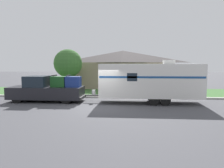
{
  "coord_description": "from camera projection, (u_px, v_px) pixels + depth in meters",
  "views": [
    {
      "loc": [
        2.04,
        -14.72,
        2.95
      ],
      "look_at": [
        0.69,
        1.59,
        1.4
      ],
      "focal_mm": 35.0,
      "sensor_mm": 36.0,
      "label": 1
    }
  ],
  "objects": [
    {
      "name": "ground_plane",
      "position": [
        100.0,
        106.0,
        15.05
      ],
      "size": [
        120.0,
        120.0,
        0.0
      ],
      "primitive_type": "plane",
      "color": "#47474C"
    },
    {
      "name": "curb_strip",
      "position": [
        106.0,
        97.0,
        18.76
      ],
      "size": [
        80.0,
        0.3,
        0.14
      ],
      "color": "beige",
      "rests_on": "ground_plane"
    },
    {
      "name": "lawn_strip",
      "position": [
        110.0,
        92.0,
        22.39
      ],
      "size": [
        80.0,
        7.0,
        0.03
      ],
      "color": "#3D6B33",
      "rests_on": "ground_plane"
    },
    {
      "name": "house_across_street",
      "position": [
        123.0,
        68.0,
        27.91
      ],
      "size": [
        12.01,
        7.99,
        4.56
      ],
      "color": "gray",
      "rests_on": "ground_plane"
    },
    {
      "name": "pickup_truck",
      "position": [
        47.0,
        90.0,
        16.9
      ],
      "size": [
        5.74,
        2.08,
        2.07
      ],
      "color": "black",
      "rests_on": "ground_plane"
    },
    {
      "name": "travel_trailer",
      "position": [
        150.0,
        81.0,
        16.18
      ],
      "size": [
        8.6,
        2.33,
        3.19
      ],
      "color": "black",
      "rests_on": "ground_plane"
    },
    {
      "name": "mailbox",
      "position": [
        180.0,
        86.0,
        19.27
      ],
      "size": [
        0.48,
        0.2,
        1.22
      ],
      "color": "brown",
      "rests_on": "ground_plane"
    },
    {
      "name": "tree_in_yard",
      "position": [
        68.0,
        63.0,
        22.87
      ],
      "size": [
        2.96,
        2.96,
        4.43
      ],
      "color": "brown",
      "rests_on": "ground_plane"
    }
  ]
}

